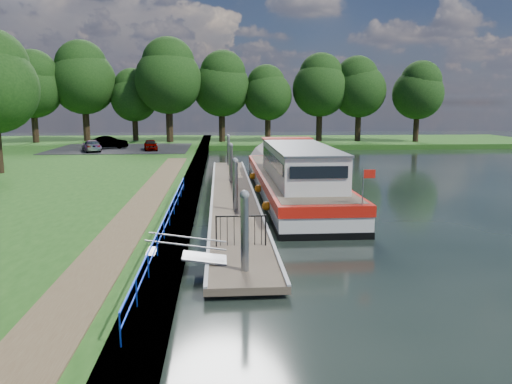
{
  "coord_description": "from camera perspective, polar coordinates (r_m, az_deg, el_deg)",
  "views": [
    {
      "loc": [
        -0.73,
        -15.39,
        5.57
      ],
      "look_at": [
        0.95,
        7.76,
        1.4
      ],
      "focal_mm": 35.0,
      "sensor_mm": 36.0,
      "label": 1
    }
  ],
  "objects": [
    {
      "name": "footpath",
      "position": [
        24.15,
        -12.82,
        -1.46
      ],
      "size": [
        1.6,
        40.0,
        0.05
      ],
      "primitive_type": "cube",
      "color": "brown",
      "rests_on": "riverbank"
    },
    {
      "name": "carpark",
      "position": [
        54.57,
        -15.05,
        4.82
      ],
      "size": [
        14.0,
        12.0,
        0.06
      ],
      "primitive_type": "cube",
      "color": "black",
      "rests_on": "riverbank"
    },
    {
      "name": "blue_fence",
      "position": [
        18.98,
        -10.17,
        -2.94
      ],
      "size": [
        0.04,
        18.04,
        0.72
      ],
      "color": "#0C2DBF",
      "rests_on": "riverbank"
    },
    {
      "name": "gangway",
      "position": [
        16.67,
        -7.88,
        -7.16
      ],
      "size": [
        2.58,
        1.0,
        0.92
      ],
      "color": "#A5A8AD",
      "rests_on": "ground"
    },
    {
      "name": "far_bank",
      "position": [
        68.78,
        6.55,
        5.72
      ],
      "size": [
        60.0,
        18.0,
        0.6
      ],
      "primitive_type": "cube",
      "color": "#204F16",
      "rests_on": "ground"
    },
    {
      "name": "barge",
      "position": [
        30.52,
        4.03,
        1.71
      ],
      "size": [
        4.36,
        21.15,
        4.78
      ],
      "color": "black",
      "rests_on": "ground"
    },
    {
      "name": "car_c",
      "position": [
        51.77,
        -18.28,
        5.04
      ],
      "size": [
        2.81,
        4.11,
        1.11
      ],
      "primitive_type": "imported",
      "rotation": [
        0.0,
        0.0,
        3.51
      ],
      "color": "#999999",
      "rests_on": "carpark"
    },
    {
      "name": "pontoon",
      "position": [
        28.9,
        -2.64,
        -0.57
      ],
      "size": [
        2.5,
        30.0,
        0.56
      ],
      "color": "brown",
      "rests_on": "ground"
    },
    {
      "name": "car_b",
      "position": [
        54.68,
        -16.46,
        5.47
      ],
      "size": [
        3.98,
        1.76,
        1.27
      ],
      "primitive_type": "imported",
      "rotation": [
        0.0,
        0.0,
        1.68
      ],
      "color": "#999999",
      "rests_on": "carpark"
    },
    {
      "name": "gate_panel",
      "position": [
        18.15,
        -1.73,
        -3.92
      ],
      "size": [
        1.85,
        0.05,
        1.15
      ],
      "color": "black",
      "rests_on": "ground"
    },
    {
      "name": "car_a",
      "position": [
        51.64,
        -11.95,
        5.31
      ],
      "size": [
        1.82,
        3.36,
        1.09
      ],
      "primitive_type": "imported",
      "rotation": [
        0.0,
        0.0,
        0.17
      ],
      "color": "#999999",
      "rests_on": "carpark"
    },
    {
      "name": "bank_edge",
      "position": [
        30.88,
        -7.48,
        0.43
      ],
      "size": [
        1.1,
        90.0,
        0.78
      ],
      "primitive_type": "cube",
      "color": "#473D2D",
      "rests_on": "ground"
    },
    {
      "name": "mooring_piles",
      "position": [
        28.72,
        -2.66,
        1.58
      ],
      "size": [
        0.3,
        27.3,
        3.55
      ],
      "color": "gray",
      "rests_on": "ground"
    },
    {
      "name": "horizon_trees",
      "position": [
        64.12,
        -5.07,
        12.27
      ],
      "size": [
        54.38,
        10.03,
        12.87
      ],
      "color": "#332316",
      "rests_on": "ground"
    },
    {
      "name": "ground",
      "position": [
        16.38,
        -1.37,
        -9.69
      ],
      "size": [
        160.0,
        160.0,
        0.0
      ],
      "primitive_type": "plane",
      "color": "black",
      "rests_on": "ground"
    }
  ]
}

